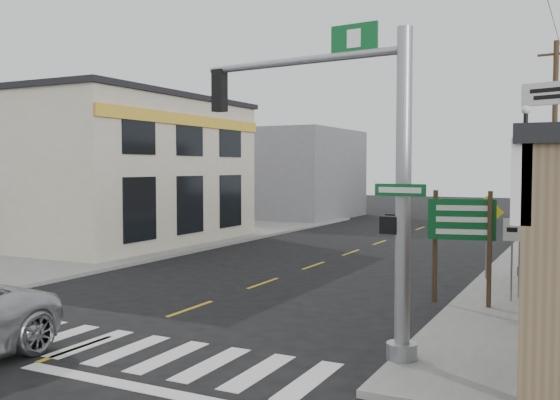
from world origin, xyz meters
The scene contains 12 objects.
ground centered at (0.00, 0.00, 0.00)m, with size 140.00×140.00×0.00m, color black.
sidewalk_left centered at (-9.00, 13.00, 0.07)m, with size 6.00×38.00×0.13m, color slate.
center_line centered at (0.00, 8.00, 0.01)m, with size 0.12×56.00×0.01m, color gold.
crosswalk centered at (0.00, 0.40, 0.01)m, with size 11.00×2.20×0.01m, color silver.
left_building centered at (-13.00, 14.00, 3.40)m, with size 12.00×12.00×6.80m, color #BEB69E.
bldg_distant_left centered at (-11.00, 32.00, 3.20)m, with size 9.00×10.00×6.40m, color slate.
traffic_signal_pole centered at (5.46, 1.90, 3.86)m, with size 4.94×0.38×6.26m.
guide_sign centered at (6.30, 7.08, 2.03)m, with size 1.69×0.14×2.96m.
fire_hydrant centered at (8.12, 5.51, 0.52)m, with size 0.22×0.22×0.71m.
ped_crossing_sign centered at (6.30, 11.25, 1.95)m, with size 1.03×0.07×2.66m.
lamp_post centered at (7.36, 12.30, 3.35)m, with size 0.72×0.57×5.54m.
utility_pole_far centered at (7.61, 22.52, 4.96)m, with size 1.64×0.25×9.41m.
Camera 1 is at (9.31, -9.26, 3.68)m, focal length 40.00 mm.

